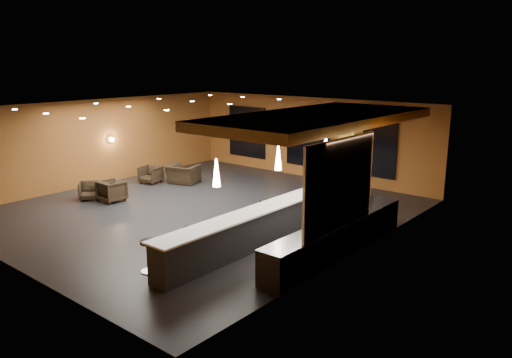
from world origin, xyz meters
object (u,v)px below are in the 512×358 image
Objects in this scene: pendant_1 at (278,158)px; staff_b at (347,195)px; bar_stool_1 at (190,239)px; bar_stool_5 at (291,203)px; bar_stool_0 at (148,252)px; bar_stool_4 at (266,210)px; armchair_d at (183,174)px; armchair_a at (90,191)px; armchair_b at (112,191)px; bar_stool_6 at (307,196)px; armchair_c at (151,175)px; bar_stool_2 at (213,229)px; prep_counter at (337,238)px; bar_stool_3 at (244,219)px; pendant_2 at (326,146)px; column at (350,158)px; staff_c at (363,202)px; pendant_0 at (216,173)px; staff_a at (326,202)px; bar_counter at (267,224)px.

pendant_1 is 0.40× the size of staff_b.
bar_stool_1 is 1.16× the size of bar_stool_5.
bar_stool_4 reaches higher than bar_stool_0.
armchair_d is 1.48× the size of bar_stool_0.
armchair_b reaches higher than armchair_a.
bar_stool_6 is (-1.74, 0.32, -0.41)m from staff_b.
armchair_c is 1.09× the size of bar_stool_2.
armchair_b is (-8.94, -0.87, -0.04)m from prep_counter.
pendant_1 is at bearing 142.83° from armchair_d.
bar_stool_3 is at bearing -151.45° from pendant_1.
bar_stool_6 is (0.07, 4.52, 0.00)m from bar_stool_2.
bar_stool_2 is at bearing 102.06° from bar_stool_1.
armchair_a is 0.91× the size of bar_stool_0.
pendant_1 and pendant_2 have the same top height.
bar_stool_0 is at bearing -96.26° from column.
bar_stool_2 is at bearing 127.87° from armchair_d.
bar_stool_1 is 1.14× the size of bar_stool_3.
pendant_0 is at bearing -115.55° from staff_c.
pendant_2 is at bearing 128.66° from prep_counter.
armchair_d is at bearing 150.64° from staff_a.
bar_counter is at bearing 90.00° from pendant_0.
column is (-2.00, 4.10, 1.32)m from prep_counter.
staff_c reaches higher than bar_stool_1.
staff_b is (0.87, 4.99, -1.47)m from pendant_0.
armchair_c is 7.29m from bar_stool_6.
bar_stool_3 is (6.91, 0.78, 0.14)m from armchair_a.
bar_stool_0 is at bearing -126.23° from staff_a.
pendant_0 reaches higher than armchair_b.
staff_b is 2.40× the size of bar_stool_2.
staff_b is 1.08× the size of staff_c.
armchair_c is at bearing 151.90° from pendant_0.
column is 7.01m from bar_stool_1.
pendant_1 is 3.49m from bar_stool_6.
column is at bearing 121.45° from staff_c.
pendant_1 reaches higher than bar_stool_6.
pendant_1 reaches higher than bar_stool_2.
prep_counter reaches higher than bar_stool_6.
staff_c reaches higher than bar_stool_4.
bar_stool_1 is 0.99× the size of bar_stool_4.
bar_stool_1 is at bearing -88.39° from bar_stool_6.
prep_counter is 4.02m from bar_stool_6.
bar_stool_3 is at bearing 113.48° from pendant_0.
staff_a is at bearing 74.56° from bar_stool_1.
staff_c is at bearing 58.42° from pendant_1.
pendant_2 reaches higher than staff_b.
bar_stool_4 is at bearing 91.88° from bar_stool_1.
armchair_d is 6.13m from bar_stool_6.
bar_counter is 11.00× the size of bar_stool_5.
armchair_a is at bearing 158.41° from bar_stool_0.
pendant_2 is at bearing 38.05° from bar_stool_5.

